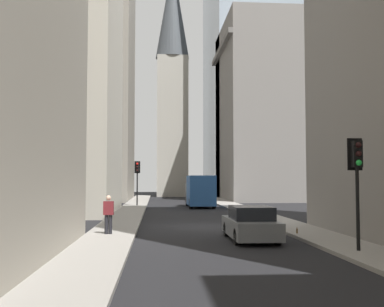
% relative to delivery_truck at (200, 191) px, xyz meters
% --- Properties ---
extents(ground_plane, '(135.00, 135.00, 0.00)m').
position_rel_delivery_truck_xyz_m(ground_plane, '(-16.95, 1.40, -1.46)').
color(ground_plane, black).
extents(sidewalk_right, '(90.00, 2.20, 0.14)m').
position_rel_delivery_truck_xyz_m(sidewalk_right, '(-16.95, 5.90, -1.39)').
color(sidewalk_right, gray).
rests_on(sidewalk_right, ground_plane).
extents(sidewalk_left, '(90.00, 2.20, 0.14)m').
position_rel_delivery_truck_xyz_m(sidewalk_left, '(-16.95, -3.10, -1.39)').
color(sidewalk_left, gray).
rests_on(sidewalk_left, ground_plane).
extents(building_left_far, '(14.78, 10.50, 21.65)m').
position_rel_delivery_truck_xyz_m(building_left_far, '(13.95, -9.19, 9.38)').
color(building_left_far, gray).
rests_on(building_left_far, ground_plane).
extents(building_right_far, '(14.60, 10.50, 32.37)m').
position_rel_delivery_truck_xyz_m(building_right_far, '(14.96, 12.00, 14.74)').
color(building_right_far, gray).
rests_on(building_right_far, ground_plane).
extents(church_spire, '(4.98, 4.98, 35.55)m').
position_rel_delivery_truck_xyz_m(church_spire, '(26.47, 1.65, 17.15)').
color(church_spire, '#B7B2A5').
rests_on(church_spire, ground_plane).
extents(delivery_truck, '(6.46, 2.25, 2.84)m').
position_rel_delivery_truck_xyz_m(delivery_truck, '(0.00, 0.00, 0.00)').
color(delivery_truck, '#285699').
rests_on(delivery_truck, ground_plane).
extents(hatchback_grey, '(4.30, 1.78, 1.42)m').
position_rel_delivery_truck_xyz_m(hatchback_grey, '(-22.76, 0.00, -0.80)').
color(hatchback_grey, slate).
rests_on(hatchback_grey, ground_plane).
extents(traffic_light_foreground, '(0.43, 0.52, 3.79)m').
position_rel_delivery_truck_xyz_m(traffic_light_foreground, '(-26.61, -2.87, 1.46)').
color(traffic_light_foreground, black).
rests_on(traffic_light_foreground, sidewalk_left).
extents(traffic_light_midblock, '(0.43, 0.52, 4.04)m').
position_rel_delivery_truck_xyz_m(traffic_light_midblock, '(0.71, 5.67, 1.65)').
color(traffic_light_midblock, black).
rests_on(traffic_light_midblock, sidewalk_right).
extents(pedestrian, '(0.26, 0.44, 1.68)m').
position_rel_delivery_truck_xyz_m(pedestrian, '(-21.22, 5.98, -0.40)').
color(pedestrian, black).
rests_on(pedestrian, sidewalk_right).
extents(discarded_bottle, '(0.07, 0.07, 0.27)m').
position_rel_delivery_truck_xyz_m(discarded_bottle, '(-21.59, -2.32, -1.21)').
color(discarded_bottle, brown).
rests_on(discarded_bottle, sidewalk_left).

